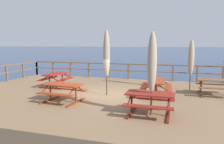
# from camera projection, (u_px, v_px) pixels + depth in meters

# --- Properties ---
(ground_plane) EXTENTS (600.00, 600.00, 0.00)m
(ground_plane) POSITION_uv_depth(u_px,v_px,m) (108.00, 109.00, 10.36)
(ground_plane) COLOR navy
(wooden_deck) EXTENTS (15.31, 9.79, 0.78)m
(wooden_deck) POSITION_uv_depth(u_px,v_px,m) (108.00, 102.00, 10.31)
(wooden_deck) COLOR #846647
(wooden_deck) RESTS_ON ground
(railing_waterside_far) EXTENTS (15.11, 0.10, 1.09)m
(railing_waterside_far) POSITION_uv_depth(u_px,v_px,m) (128.00, 69.00, 14.67)
(railing_waterside_far) COLOR brown
(railing_waterside_far) RESTS_ON wooden_deck
(picnic_table_mid_left) EXTENTS (1.48, 2.04, 0.78)m
(picnic_table_mid_left) POSITION_uv_depth(u_px,v_px,m) (156.00, 84.00, 9.83)
(picnic_table_mid_left) COLOR #993819
(picnic_table_mid_left) RESTS_ON wooden_deck
(picnic_table_front_left) EXTENTS (1.66, 1.43, 0.78)m
(picnic_table_front_left) POSITION_uv_depth(u_px,v_px,m) (150.00, 99.00, 7.18)
(picnic_table_front_left) COLOR maroon
(picnic_table_front_left) RESTS_ON wooden_deck
(picnic_table_mid_centre) EXTENTS (1.43, 1.71, 0.78)m
(picnic_table_mid_centre) POSITION_uv_depth(u_px,v_px,m) (56.00, 77.00, 12.07)
(picnic_table_mid_centre) COLOR maroon
(picnic_table_mid_centre) RESTS_ON wooden_deck
(picnic_table_back_right) EXTENTS (1.65, 1.41, 0.78)m
(picnic_table_back_right) POSITION_uv_depth(u_px,v_px,m) (215.00, 84.00, 9.96)
(picnic_table_back_right) COLOR brown
(picnic_table_back_right) RESTS_ON wooden_deck
(picnic_table_mid_right) EXTENTS (1.75, 1.53, 0.78)m
(picnic_table_mid_right) POSITION_uv_depth(u_px,v_px,m) (63.00, 89.00, 8.84)
(picnic_table_mid_right) COLOR #993819
(picnic_table_mid_right) RESTS_ON wooden_deck
(patio_umbrella_short_mid) EXTENTS (0.32, 0.32, 2.75)m
(patio_umbrella_short_mid) POSITION_uv_depth(u_px,v_px,m) (152.00, 56.00, 12.17)
(patio_umbrella_short_mid) COLOR #4C3828
(patio_umbrella_short_mid) RESTS_ON wooden_deck
(patio_umbrella_tall_mid_right) EXTENTS (0.32, 0.32, 2.85)m
(patio_umbrella_tall_mid_right) POSITION_uv_depth(u_px,v_px,m) (152.00, 63.00, 7.00)
(patio_umbrella_tall_mid_right) COLOR #4C3828
(patio_umbrella_tall_mid_right) RESTS_ON wooden_deck
(patio_umbrella_short_front) EXTENTS (0.32, 0.32, 2.66)m
(patio_umbrella_short_front) POSITION_uv_depth(u_px,v_px,m) (191.00, 58.00, 10.98)
(patio_umbrella_short_front) COLOR #4C3828
(patio_umbrella_short_front) RESTS_ON wooden_deck
(patio_umbrella_short_back) EXTENTS (0.32, 0.32, 3.09)m
(patio_umbrella_short_back) POSITION_uv_depth(u_px,v_px,m) (107.00, 54.00, 9.83)
(patio_umbrella_short_back) COLOR #4C3828
(patio_umbrella_short_back) RESTS_ON wooden_deck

